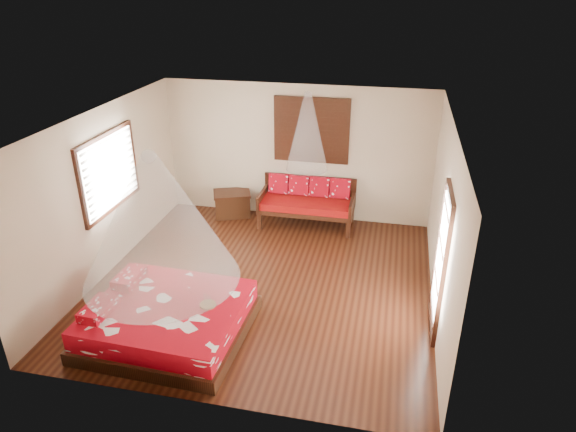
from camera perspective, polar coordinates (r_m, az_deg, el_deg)
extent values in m
cube|color=black|center=(8.75, -2.64, -7.45)|extent=(5.50, 5.50, 0.02)
cube|color=silver|center=(7.60, -3.07, 10.70)|extent=(5.50, 5.50, 0.02)
cube|color=#C5B390|center=(9.14, -19.82, 2.44)|extent=(0.02, 5.50, 2.80)
cube|color=#C5B390|center=(7.88, 16.96, -0.82)|extent=(0.02, 5.50, 2.80)
cube|color=#C5B390|center=(10.58, 1.01, 7.04)|extent=(5.50, 0.02, 2.80)
cube|color=#C5B390|center=(5.80, -9.92, -10.13)|extent=(5.50, 0.02, 2.80)
cube|color=black|center=(7.77, -13.01, -12.02)|extent=(2.24, 2.04, 0.20)
cube|color=#A00513|center=(7.62, -13.20, -10.52)|extent=(2.14, 1.94, 0.30)
cube|color=#A00513|center=(7.59, -20.35, -9.67)|extent=(0.33, 0.58, 0.14)
cube|color=#A00513|center=(8.16, -17.21, -6.55)|extent=(0.33, 0.58, 0.14)
cube|color=black|center=(10.41, -3.20, -0.38)|extent=(0.08, 0.08, 0.42)
cube|color=black|center=(10.12, 6.71, -1.32)|extent=(0.08, 0.08, 0.42)
cube|color=black|center=(11.05, -2.20, 1.24)|extent=(0.08, 0.08, 0.42)
cube|color=black|center=(10.78, 7.13, 0.40)|extent=(0.08, 0.08, 0.42)
cube|color=black|center=(10.48, 2.07, 0.85)|extent=(1.92, 0.85, 0.08)
cube|color=#95050D|center=(10.44, 2.08, 1.40)|extent=(1.86, 0.79, 0.14)
cube|color=black|center=(10.72, 2.47, 3.11)|extent=(1.92, 0.06, 0.55)
cube|color=black|center=(10.60, -2.83, 2.08)|extent=(0.06, 0.85, 0.30)
cube|color=black|center=(10.31, 7.13, 1.20)|extent=(0.06, 0.85, 0.30)
cube|color=#A00513|center=(10.69, -1.03, 3.61)|extent=(0.41, 0.20, 0.42)
cube|color=#A00513|center=(10.61, 1.22, 3.43)|extent=(0.41, 0.20, 0.42)
cube|color=#A00513|center=(10.54, 3.51, 3.24)|extent=(0.41, 0.20, 0.42)
cube|color=#A00513|center=(10.49, 5.82, 3.04)|extent=(0.41, 0.20, 0.42)
cube|color=black|center=(11.05, -6.20, 1.25)|extent=(0.87, 0.75, 0.48)
cube|color=black|center=(10.94, -6.26, 2.51)|extent=(0.92, 0.80, 0.05)
cube|color=black|center=(10.34, 2.63, 9.49)|extent=(1.52, 0.06, 1.32)
cube|color=black|center=(10.33, 2.62, 9.47)|extent=(1.35, 0.04, 1.10)
cube|color=black|center=(9.17, -19.26, 4.63)|extent=(0.08, 1.74, 1.34)
cube|color=silver|center=(9.15, -19.04, 4.62)|extent=(0.04, 1.54, 1.10)
cube|color=black|center=(7.50, 16.57, -5.18)|extent=(0.08, 1.02, 2.16)
cube|color=white|center=(7.45, 16.51, -4.50)|extent=(0.03, 0.82, 1.70)
cylinder|color=brown|center=(7.40, -8.90, -9.71)|extent=(0.23, 0.23, 0.03)
cone|color=white|center=(6.86, -14.43, -0.31)|extent=(2.10, 2.10, 1.80)
cone|color=white|center=(9.87, 2.16, 9.32)|extent=(0.81, 0.81, 1.50)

